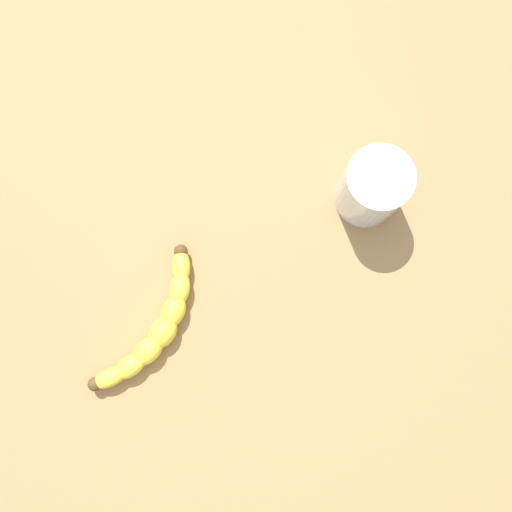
% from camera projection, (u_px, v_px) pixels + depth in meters
% --- Properties ---
extents(wooden_tabletop, '(1.20, 1.20, 0.03)m').
position_uv_depth(wooden_tabletop, '(245.00, 241.00, 0.76)').
color(wooden_tabletop, olive).
rests_on(wooden_tabletop, ground).
extents(banana, '(0.12, 0.21, 0.03)m').
position_uv_depth(banana, '(156.00, 328.00, 0.71)').
color(banana, yellow).
rests_on(banana, wooden_tabletop).
extents(smoothie_glass, '(0.09, 0.09, 0.11)m').
position_uv_depth(smoothie_glass, '(372.00, 188.00, 0.70)').
color(smoothie_glass, silver).
rests_on(smoothie_glass, wooden_tabletop).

